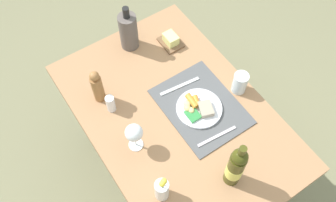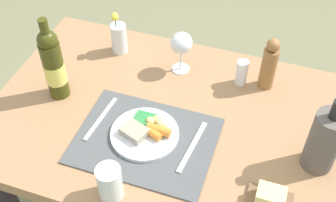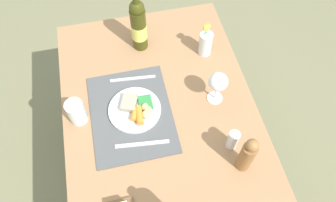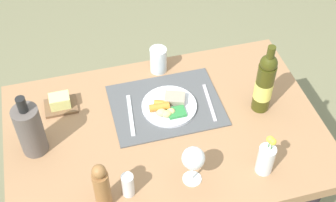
{
  "view_description": "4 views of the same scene",
  "coord_description": "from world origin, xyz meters",
  "px_view_note": "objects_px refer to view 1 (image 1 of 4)",
  "views": [
    {
      "loc": [
        -0.71,
        0.52,
        2.3
      ],
      "look_at": [
        0.04,
        0.02,
        0.82
      ],
      "focal_mm": 39.62,
      "sensor_mm": 36.0,
      "label": 1
    },
    {
      "loc": [
        0.32,
        -0.93,
        1.83
      ],
      "look_at": [
        0.01,
        -0.02,
        0.84
      ],
      "focal_mm": 46.19,
      "sensor_mm": 36.0,
      "label": 2
    },
    {
      "loc": [
        0.66,
        -0.12,
        1.94
      ],
      "look_at": [
        -0.01,
        0.03,
        0.83
      ],
      "focal_mm": 34.83,
      "sensor_mm": 36.0,
      "label": 3
    },
    {
      "loc": [
        0.29,
        1.13,
        2.13
      ],
      "look_at": [
        -0.02,
        -0.04,
        0.86
      ],
      "focal_mm": 49.99,
      "sensor_mm": 36.0,
      "label": 4
    }
  ],
  "objects_px": {
    "dinner_plate": "(198,108)",
    "pepper_mill": "(97,87)",
    "fork": "(217,136)",
    "dining_table": "(176,123)",
    "cooler_bottle": "(128,31)",
    "wine_glass": "(134,133)",
    "flower_vase": "(162,189)",
    "knife": "(180,86)",
    "salt_shaker": "(111,104)",
    "water_tumbler": "(240,84)",
    "butter_dish": "(171,40)",
    "wine_bottle": "(236,167)"
  },
  "relations": [
    {
      "from": "dinner_plate",
      "to": "pepper_mill",
      "type": "relative_size",
      "value": 1.07
    },
    {
      "from": "dinner_plate",
      "to": "fork",
      "type": "xyz_separation_m",
      "value": [
        -0.17,
        0.01,
        -0.01
      ]
    },
    {
      "from": "dining_table",
      "to": "pepper_mill",
      "type": "height_order",
      "value": "pepper_mill"
    },
    {
      "from": "dining_table",
      "to": "cooler_bottle",
      "type": "relative_size",
      "value": 4.51
    },
    {
      "from": "wine_glass",
      "to": "flower_vase",
      "type": "xyz_separation_m",
      "value": [
        -0.26,
        0.03,
        -0.05
      ]
    },
    {
      "from": "dining_table",
      "to": "cooler_bottle",
      "type": "distance_m",
      "value": 0.53
    },
    {
      "from": "knife",
      "to": "salt_shaker",
      "type": "distance_m",
      "value": 0.36
    },
    {
      "from": "pepper_mill",
      "to": "flower_vase",
      "type": "height_order",
      "value": "pepper_mill"
    },
    {
      "from": "water_tumbler",
      "to": "cooler_bottle",
      "type": "height_order",
      "value": "cooler_bottle"
    },
    {
      "from": "dinner_plate",
      "to": "butter_dish",
      "type": "distance_m",
      "value": 0.44
    },
    {
      "from": "dinner_plate",
      "to": "knife",
      "type": "distance_m",
      "value": 0.16
    },
    {
      "from": "knife",
      "to": "pepper_mill",
      "type": "distance_m",
      "value": 0.41
    },
    {
      "from": "salt_shaker",
      "to": "wine_bottle",
      "type": "bearing_deg",
      "value": -156.39
    },
    {
      "from": "pepper_mill",
      "to": "wine_bottle",
      "type": "distance_m",
      "value": 0.74
    },
    {
      "from": "pepper_mill",
      "to": "butter_dish",
      "type": "distance_m",
      "value": 0.5
    },
    {
      "from": "water_tumbler",
      "to": "salt_shaker",
      "type": "distance_m",
      "value": 0.63
    },
    {
      "from": "knife",
      "to": "water_tumbler",
      "type": "distance_m",
      "value": 0.3
    },
    {
      "from": "dining_table",
      "to": "wine_glass",
      "type": "bearing_deg",
      "value": 97.67
    },
    {
      "from": "dinner_plate",
      "to": "salt_shaker",
      "type": "relative_size",
      "value": 2.25
    },
    {
      "from": "flower_vase",
      "to": "butter_dish",
      "type": "height_order",
      "value": "flower_vase"
    },
    {
      "from": "dinner_plate",
      "to": "wine_bottle",
      "type": "relative_size",
      "value": 0.7
    },
    {
      "from": "water_tumbler",
      "to": "salt_shaker",
      "type": "xyz_separation_m",
      "value": [
        0.25,
        0.58,
        -0.0
      ]
    },
    {
      "from": "dinner_plate",
      "to": "water_tumbler",
      "type": "height_order",
      "value": "water_tumbler"
    },
    {
      "from": "dinner_plate",
      "to": "knife",
      "type": "xyz_separation_m",
      "value": [
        0.16,
        -0.0,
        -0.01
      ]
    },
    {
      "from": "pepper_mill",
      "to": "water_tumbler",
      "type": "height_order",
      "value": "pepper_mill"
    },
    {
      "from": "knife",
      "to": "wine_glass",
      "type": "xyz_separation_m",
      "value": [
        -0.15,
        0.35,
        0.11
      ]
    },
    {
      "from": "knife",
      "to": "dining_table",
      "type": "bearing_deg",
      "value": 144.76
    },
    {
      "from": "flower_vase",
      "to": "cooler_bottle",
      "type": "bearing_deg",
      "value": -21.47
    },
    {
      "from": "dining_table",
      "to": "wine_bottle",
      "type": "bearing_deg",
      "value": -177.58
    },
    {
      "from": "dinner_plate",
      "to": "salt_shaker",
      "type": "height_order",
      "value": "salt_shaker"
    },
    {
      "from": "flower_vase",
      "to": "wine_bottle",
      "type": "distance_m",
      "value": 0.32
    },
    {
      "from": "water_tumbler",
      "to": "dinner_plate",
      "type": "bearing_deg",
      "value": 86.09
    },
    {
      "from": "wine_bottle",
      "to": "butter_dish",
      "type": "distance_m",
      "value": 0.81
    },
    {
      "from": "dining_table",
      "to": "salt_shaker",
      "type": "distance_m",
      "value": 0.34
    },
    {
      "from": "wine_glass",
      "to": "flower_vase",
      "type": "bearing_deg",
      "value": 174.06
    },
    {
      "from": "fork",
      "to": "flower_vase",
      "type": "bearing_deg",
      "value": 108.51
    },
    {
      "from": "dinner_plate",
      "to": "pepper_mill",
      "type": "xyz_separation_m",
      "value": [
        0.32,
        0.36,
        0.08
      ]
    },
    {
      "from": "wine_bottle",
      "to": "butter_dish",
      "type": "height_order",
      "value": "wine_bottle"
    },
    {
      "from": "knife",
      "to": "wine_glass",
      "type": "distance_m",
      "value": 0.39
    },
    {
      "from": "water_tumbler",
      "to": "wine_bottle",
      "type": "xyz_separation_m",
      "value": [
        -0.34,
        0.32,
        0.08
      ]
    },
    {
      "from": "dining_table",
      "to": "butter_dish",
      "type": "distance_m",
      "value": 0.46
    },
    {
      "from": "knife",
      "to": "wine_bottle",
      "type": "distance_m",
      "value": 0.54
    },
    {
      "from": "dining_table",
      "to": "pepper_mill",
      "type": "distance_m",
      "value": 0.43
    },
    {
      "from": "fork",
      "to": "wine_bottle",
      "type": "height_order",
      "value": "wine_bottle"
    },
    {
      "from": "dining_table",
      "to": "butter_dish",
      "type": "xyz_separation_m",
      "value": [
        0.38,
        -0.22,
        0.12
      ]
    },
    {
      "from": "pepper_mill",
      "to": "cooler_bottle",
      "type": "height_order",
      "value": "cooler_bottle"
    },
    {
      "from": "wine_glass",
      "to": "salt_shaker",
      "type": "relative_size",
      "value": 1.66
    },
    {
      "from": "cooler_bottle",
      "to": "wine_bottle",
      "type": "distance_m",
      "value": 0.89
    },
    {
      "from": "wine_glass",
      "to": "flower_vase",
      "type": "relative_size",
      "value": 0.94
    },
    {
      "from": "pepper_mill",
      "to": "wine_bottle",
      "type": "bearing_deg",
      "value": -157.98
    }
  ]
}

